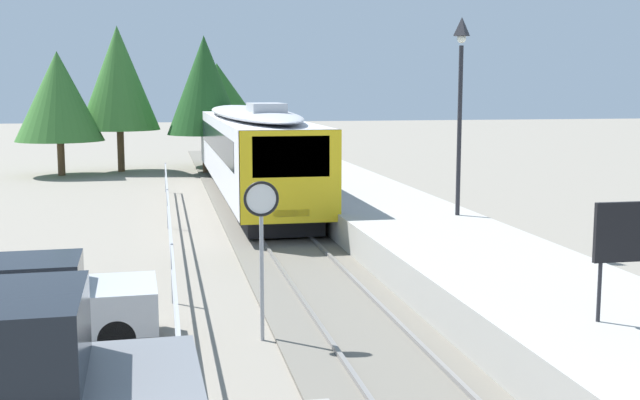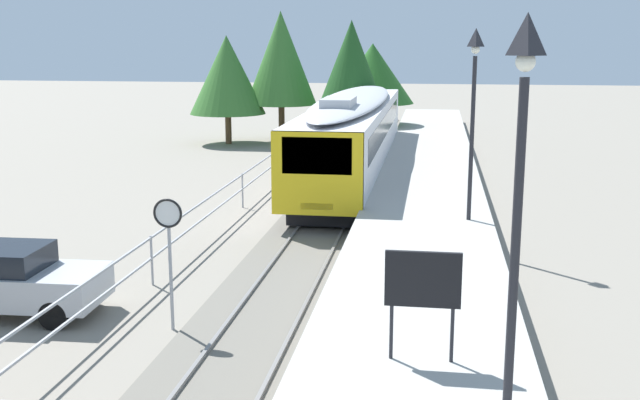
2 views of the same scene
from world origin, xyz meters
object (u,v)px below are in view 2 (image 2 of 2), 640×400
Objects in this scene: platform_notice_board at (423,283)px; speed_limit_sign at (169,231)px; commuter_train at (353,130)px; platform_lamp_mid_platform at (474,88)px; platform_lamp_near_end at (521,151)px; parked_hatchback_silver at (9,279)px.

platform_notice_board is 0.64× the size of speed_limit_sign.
platform_lamp_mid_platform reaches higher than commuter_train.
platform_notice_board is (-1.14, 2.21, -2.44)m from platform_lamp_near_end.
commuter_train is 3.84× the size of platform_lamp_near_end.
commuter_train is 18.22m from speed_limit_sign.
speed_limit_sign reaches higher than parked_hatchback_silver.
platform_lamp_near_end is at bearing -78.99° from commuter_train.
commuter_train is 7.32× the size of speed_limit_sign.
platform_lamp_mid_platform is at bearing 83.52° from platform_notice_board.
speed_limit_sign is at bearing 141.39° from platform_lamp_near_end.
platform_lamp_near_end reaches higher than speed_limit_sign.
platform_notice_board is at bearing -28.74° from speed_limit_sign.
speed_limit_sign is (-6.32, 5.05, -2.50)m from platform_lamp_near_end.
platform_lamp_mid_platform is (4.51, -10.92, 2.47)m from commuter_train.
platform_lamp_mid_platform is 10.40m from platform_notice_board.
platform_lamp_mid_platform is 12.83m from parked_hatchback_silver.
commuter_train is 23.74m from platform_lamp_near_end.
commuter_train reaches higher than platform_notice_board.
platform_lamp_near_end is 1.00× the size of platform_lamp_mid_platform.
platform_lamp_mid_platform is at bearing 48.76° from speed_limit_sign.
parked_hatchback_silver is (-5.66, -17.74, -1.36)m from commuter_train.
platform_notice_board is (-1.14, -10.05, -2.44)m from platform_lamp_mid_platform.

